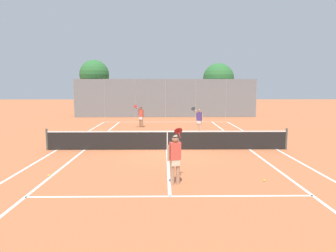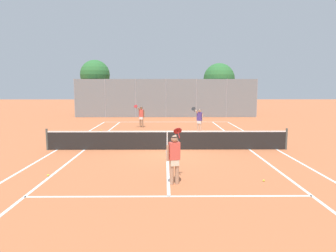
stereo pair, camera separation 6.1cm
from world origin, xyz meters
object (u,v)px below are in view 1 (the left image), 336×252
tennis_net (167,140)px  tree_behind_left (94,76)px  loose_tennis_ball_0 (264,180)px  player_far_left (141,115)px  tree_behind_right (218,80)px  player_near_side (175,156)px  player_far_right (199,119)px  loose_tennis_ball_1 (49,175)px  loose_tennis_ball_2 (101,130)px

tennis_net → tree_behind_left: bearing=112.4°
loose_tennis_ball_0 → tree_behind_left: 26.84m
tennis_net → player_far_left: size_ratio=6.76×
player_far_left → tree_behind_left: 12.67m
tree_behind_right → tennis_net: bearing=-107.5°
player_near_side → player_far_right: bearing=79.4°
loose_tennis_ball_1 → loose_tennis_ball_2: same height
player_far_left → player_far_right: size_ratio=1.00×
player_far_left → tree_behind_right: (7.63, 9.68, 2.97)m
tennis_net → player_far_left: bearing=103.1°
player_far_right → loose_tennis_ball_1: size_ratio=26.88×
player_far_left → tree_behind_right: 12.68m
player_near_side → tree_behind_right: 24.15m
player_near_side → loose_tennis_ball_0: player_near_side is taller
loose_tennis_ball_2 → tree_behind_right: bearing=47.7°
loose_tennis_ball_2 → tree_behind_left: bearing=104.4°
player_near_side → loose_tennis_ball_2: (-4.86, 11.93, -0.89)m
player_far_right → loose_tennis_ball_0: (0.92, -10.79, -0.89)m
tennis_net → player_far_right: 6.15m
tennis_net → player_far_right: size_ratio=6.76×
loose_tennis_ball_2 → tree_behind_right: 15.88m
loose_tennis_ball_1 → player_near_side: bearing=-11.6°
player_near_side → player_far_left: size_ratio=1.00×
tennis_net → player_far_left: player_far_left is taller
loose_tennis_ball_0 → loose_tennis_ball_2: size_ratio=1.00×
player_near_side → loose_tennis_ball_2: 12.91m
player_near_side → loose_tennis_ball_0: 3.12m
player_far_left → loose_tennis_ball_1: player_far_left is taller
player_near_side → tree_behind_left: tree_behind_left is taller
player_far_left → loose_tennis_ball_2: 3.35m
tennis_net → player_far_left: (-1.94, 8.34, 0.42)m
player_far_left → player_far_right: same height
loose_tennis_ball_1 → loose_tennis_ball_2: size_ratio=1.00×
player_far_left → player_far_right: bearing=-32.1°
player_far_left → loose_tennis_ball_0: 14.38m
player_far_left → loose_tennis_ball_2: (-2.73, -1.72, -0.89)m
tree_behind_left → tree_behind_right: bearing=-4.2°
loose_tennis_ball_1 → tree_behind_right: 24.82m
tennis_net → loose_tennis_ball_2: 8.11m
tree_behind_right → loose_tennis_ball_2: bearing=-132.3°
tennis_net → player_near_side: size_ratio=6.76×
loose_tennis_ball_1 → player_far_left: bearing=79.8°
player_near_side → tree_behind_left: (-8.04, 24.32, 3.42)m
player_near_side → loose_tennis_ball_0: (2.98, 0.24, -0.89)m
tree_behind_right → player_far_left: bearing=-128.3°
player_near_side → tree_behind_right: size_ratio=0.31×
loose_tennis_ball_0 → loose_tennis_ball_1: (-7.39, 0.67, 0.00)m
player_near_side → player_far_right: 11.21m
player_far_right → loose_tennis_ball_2: bearing=172.6°
player_far_left → player_near_side: bearing=-81.1°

